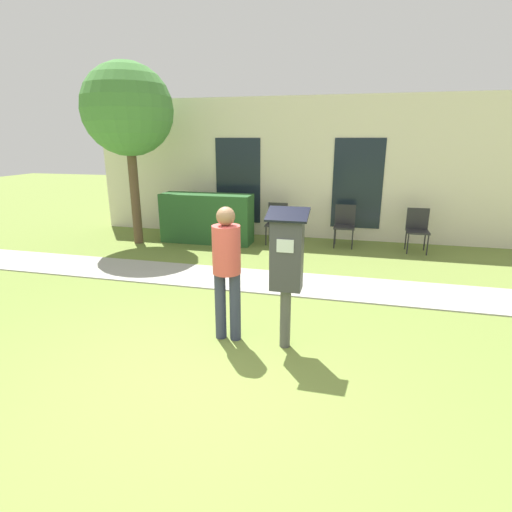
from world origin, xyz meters
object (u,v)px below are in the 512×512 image
at_px(outdoor_chair_right, 417,227).
at_px(person_standing, 227,264).
at_px(parking_meter, 287,261).
at_px(outdoor_chair_middle, 345,222).
at_px(outdoor_chair_left, 277,220).

bearing_deg(outdoor_chair_right, person_standing, -141.22).
xyz_separation_m(parking_meter, outdoor_chair_right, (1.98, 4.62, -0.49)).
relative_size(outdoor_chair_middle, outdoor_chair_right, 1.00).
bearing_deg(outdoor_chair_right, outdoor_chair_middle, 155.42).
xyz_separation_m(parking_meter, outdoor_chair_left, (-0.99, 4.62, -0.49)).
bearing_deg(parking_meter, outdoor_chair_middle, 84.02).
bearing_deg(outdoor_chair_left, outdoor_chair_right, -12.71).
bearing_deg(outdoor_chair_middle, parking_meter, -111.51).
relative_size(outdoor_chair_left, outdoor_chair_middle, 1.00).
distance_m(parking_meter, outdoor_chair_right, 5.05).
bearing_deg(outdoor_chair_middle, outdoor_chair_right, -19.02).
distance_m(parking_meter, outdoor_chair_middle, 4.76).
distance_m(parking_meter, person_standing, 0.69).
bearing_deg(outdoor_chair_left, person_standing, -99.03).
height_order(person_standing, outdoor_chair_left, person_standing).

